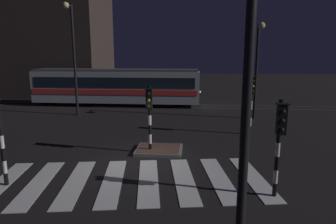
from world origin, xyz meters
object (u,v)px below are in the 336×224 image
at_px(street_lamp_trackside_left, 72,47).
at_px(street_lamp_trackside_right, 258,59).
at_px(traffic_light_median_centre, 149,110).
at_px(tram, 117,86).
at_px(traffic_light_corner_far_right, 252,96).
at_px(street_lamp_near_kerb, 252,43).
at_px(traffic_light_corner_near_right, 280,135).

height_order(street_lamp_trackside_left, street_lamp_trackside_right, street_lamp_trackside_left).
height_order(traffic_light_median_centre, tram, tram).
height_order(traffic_light_corner_far_right, street_lamp_trackside_right, street_lamp_trackside_right).
xyz_separation_m(traffic_light_corner_far_right, tram, (-10.14, 8.96, -0.49)).
height_order(street_lamp_trackside_left, tram, street_lamp_trackside_left).
bearing_deg(street_lamp_near_kerb, traffic_light_median_centre, 110.84).
bearing_deg(tram, street_lamp_trackside_right, -23.21).
bearing_deg(traffic_light_corner_near_right, street_lamp_near_kerb, -113.49).
distance_m(traffic_light_corner_far_right, street_lamp_trackside_left, 13.06).
relative_size(traffic_light_median_centre, traffic_light_corner_near_right, 0.99).
bearing_deg(street_lamp_trackside_right, traffic_light_corner_far_right, -104.20).
distance_m(traffic_light_corner_far_right, tram, 13.53).
distance_m(street_lamp_trackside_right, tram, 12.42).
xyz_separation_m(traffic_light_corner_far_right, street_lamp_near_kerb, (-2.25, -11.47, 2.44)).
height_order(traffic_light_median_centre, traffic_light_corner_far_right, traffic_light_corner_far_right).
height_order(traffic_light_median_centre, street_lamp_trackside_right, street_lamp_trackside_right).
xyz_separation_m(traffic_light_corner_near_right, street_lamp_near_kerb, (-1.68, -3.87, 2.59)).
height_order(traffic_light_corner_far_right, street_lamp_trackside_left, street_lamp_trackside_left).
distance_m(street_lamp_near_kerb, tram, 22.09).
distance_m(street_lamp_trackside_left, tram, 5.98).
bearing_deg(street_lamp_trackside_right, tram, 156.79).
distance_m(traffic_light_corner_near_right, street_lamp_near_kerb, 4.96).
xyz_separation_m(traffic_light_corner_far_right, street_lamp_trackside_left, (-12.02, 4.31, 2.77)).
xyz_separation_m(traffic_light_corner_near_right, street_lamp_trackside_right, (1.62, 11.75, 2.12)).
relative_size(street_lamp_trackside_left, street_lamp_trackside_right, 1.22).
height_order(traffic_light_corner_near_right, tram, tram).
xyz_separation_m(street_lamp_trackside_right, street_lamp_near_kerb, (-3.30, -15.63, 0.47)).
bearing_deg(street_lamp_trackside_left, street_lamp_trackside_right, -0.64).
bearing_deg(traffic_light_corner_far_right, traffic_light_median_centre, -144.30).
relative_size(street_lamp_trackside_right, tram, 0.44).
bearing_deg(traffic_light_median_centre, street_lamp_trackside_left, 130.33).
bearing_deg(street_lamp_trackside_right, street_lamp_trackside_left, 179.36).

